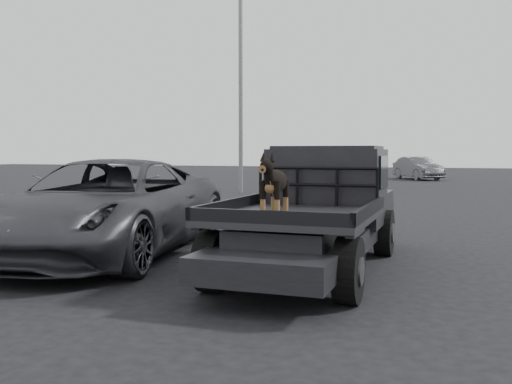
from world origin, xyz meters
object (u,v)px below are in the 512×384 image
(flatbed_ute, at_px, (313,238))
(dog, at_px, (275,186))
(parked_suv, at_px, (107,207))
(distant_car_a, at_px, (418,168))
(floodlight_near, at_px, (241,26))

(flatbed_ute, height_order, dog, dog)
(flatbed_ute, xyz_separation_m, parked_suv, (-3.53, 0.05, 0.34))
(flatbed_ute, relative_size, parked_suv, 0.94)
(distant_car_a, bearing_deg, floodlight_near, -144.30)
(dog, distance_m, distant_car_a, 30.39)
(dog, height_order, parked_suv, dog)
(flatbed_ute, distance_m, floodlight_near, 17.30)
(flatbed_ute, relative_size, distant_car_a, 1.26)
(parked_suv, relative_size, floodlight_near, 0.45)
(flatbed_ute, distance_m, parked_suv, 3.54)
(flatbed_ute, xyz_separation_m, distant_car_a, (-0.48, 28.94, 0.25))
(dog, distance_m, floodlight_near, 18.20)
(parked_suv, bearing_deg, dog, -32.19)
(dog, bearing_deg, parked_suv, 156.38)
(dog, xyz_separation_m, floodlight_near, (-6.64, 15.98, 5.65))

